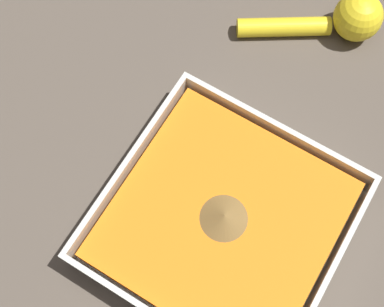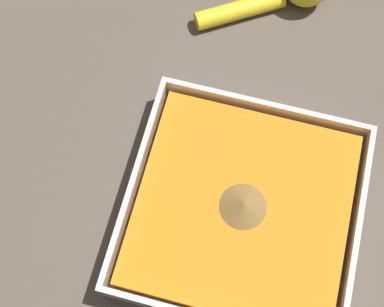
# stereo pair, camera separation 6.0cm
# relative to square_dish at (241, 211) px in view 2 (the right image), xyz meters

# --- Properties ---
(ground_plane) EXTENTS (4.00, 4.00, 0.00)m
(ground_plane) POSITION_rel_square_dish_xyz_m (0.02, -0.04, -0.02)
(ground_plane) COLOR brown
(square_dish) EXTENTS (0.24, 0.24, 0.05)m
(square_dish) POSITION_rel_square_dish_xyz_m (0.00, 0.00, 0.00)
(square_dish) COLOR silver
(square_dish) RESTS_ON ground_plane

